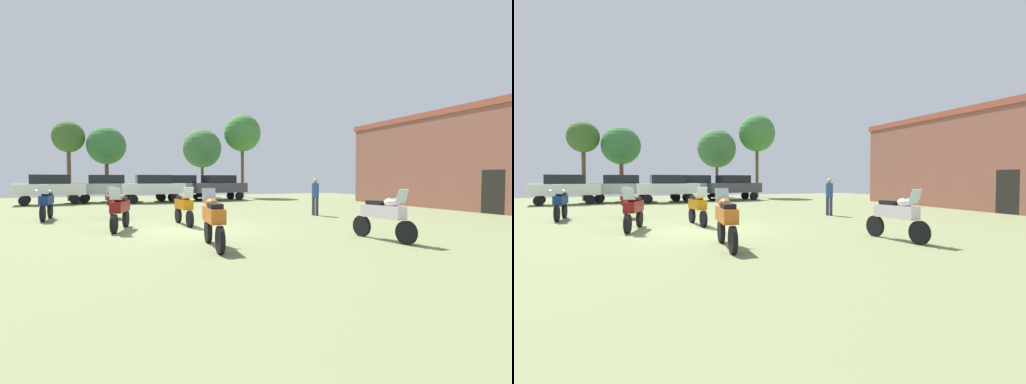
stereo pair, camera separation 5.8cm
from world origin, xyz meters
TOP-DOWN VIEW (x-y plane):
  - ground_plane at (0.00, 0.00)m, footprint 44.00×52.00m
  - brick_building at (18.00, 1.52)m, footprint 6.12×20.08m
  - motorcycle_2 at (-0.02, -3.57)m, footprint 0.62×2.27m
  - motorcycle_4 at (0.07, 1.27)m, footprint 0.62×2.11m
  - motorcycle_5 at (-2.18, 0.66)m, footprint 0.78×2.21m
  - motorcycle_6 at (4.76, -4.16)m, footprint 0.67×2.24m
  - motorcycle_7 at (-2.49, 4.90)m, footprint 0.62×2.15m
  - motorcycle_8 at (-5.04, 5.02)m, footprint 0.62×2.19m
  - car_1 at (0.26, 15.00)m, footprint 4.38×1.99m
  - car_2 at (-2.89, 16.36)m, footprint 4.34×1.91m
  - car_3 at (2.41, 16.64)m, footprint 4.34×1.89m
  - car_4 at (5.38, 15.98)m, footprint 4.58×2.64m
  - car_5 at (-6.40, 15.46)m, footprint 4.51×2.38m
  - person_1 at (6.53, 2.76)m, footprint 0.48×0.48m
  - tree_1 at (8.76, 20.10)m, footprint 3.41×3.41m
  - tree_2 at (-5.70, 19.76)m, footprint 2.42×2.42m
  - tree_3 at (-2.95, 19.84)m, footprint 3.05×3.05m
  - tree_4 at (4.99, 20.19)m, footprint 3.43×3.43m

SIDE VIEW (x-z plane):
  - ground_plane at x=0.00m, z-range 0.00..0.02m
  - motorcycle_7 at x=-2.49m, z-range 0.01..1.44m
  - motorcycle_4 at x=0.07m, z-range 0.01..1.45m
  - motorcycle_5 at x=-2.18m, z-range 0.01..1.47m
  - motorcycle_6 at x=4.76m, z-range 0.01..1.48m
  - motorcycle_2 at x=-0.02m, z-range 0.01..1.50m
  - motorcycle_8 at x=-5.04m, z-range 0.00..1.51m
  - person_1 at x=6.53m, z-range 0.17..1.92m
  - car_1 at x=0.26m, z-range 0.19..2.19m
  - car_2 at x=-2.89m, z-range 0.19..2.19m
  - car_3 at x=2.41m, z-range 0.19..2.19m
  - car_4 at x=5.38m, z-range 0.19..2.19m
  - car_5 at x=-6.40m, z-range 0.19..2.19m
  - brick_building at x=18.00m, z-range 0.01..5.72m
  - tree_3 at x=-2.95m, z-range 1.43..7.37m
  - tree_4 at x=4.99m, z-range 1.36..7.50m
  - tree_2 at x=-5.70m, z-range 1.84..8.05m
  - tree_1 at x=8.76m, z-range 2.11..9.77m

